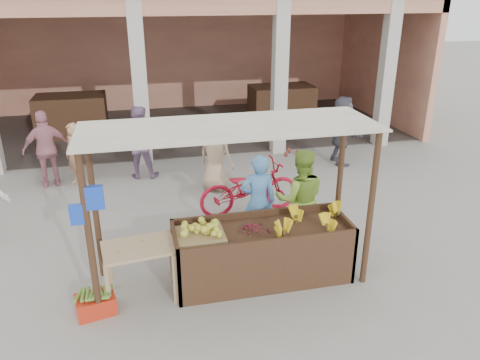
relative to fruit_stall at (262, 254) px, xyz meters
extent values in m
plane|color=gray|center=(-0.50, 0.00, -0.40)|extent=(60.00, 60.00, 0.00)
cube|color=tan|center=(-0.50, 11.40, 1.60)|extent=(14.00, 0.20, 4.00)
cube|color=tan|center=(6.40, 8.50, 1.60)|extent=(0.20, 6.00, 4.00)
cube|color=tan|center=(-0.50, 5.65, 3.35)|extent=(14.00, 0.30, 0.50)
cube|color=beige|center=(-1.50, 5.65, 1.60)|extent=(0.35, 0.35, 4.00)
cube|color=beige|center=(2.00, 5.65, 1.60)|extent=(0.35, 0.35, 4.00)
cube|color=beige|center=(5.00, 5.65, 1.60)|extent=(0.35, 0.35, 4.00)
cube|color=#462C1C|center=(-3.50, 8.50, 0.20)|extent=(2.00, 1.20, 1.20)
cube|color=#462C1C|center=(3.00, 8.50, 0.20)|extent=(2.00, 1.20, 1.20)
cube|color=#462C1C|center=(0.00, 0.00, 0.00)|extent=(2.60, 0.95, 0.80)
cylinder|color=#462C1C|center=(-2.35, -0.45, 0.78)|extent=(0.09, 0.09, 2.35)
cylinder|color=#462C1C|center=(1.45, -0.45, 0.78)|extent=(0.09, 0.09, 2.35)
cylinder|color=#462C1C|center=(-2.35, 0.60, 0.78)|extent=(0.09, 0.09, 2.35)
cylinder|color=#462C1C|center=(1.45, 0.60, 0.78)|extent=(0.09, 0.09, 2.35)
cube|color=beige|center=(-0.45, 0.08, 1.97)|extent=(4.00, 1.35, 0.03)
cube|color=blue|center=(-2.23, -0.45, 1.35)|extent=(0.22, 0.08, 0.30)
cube|color=blue|center=(-2.45, -0.45, 1.15)|extent=(0.18, 0.07, 0.26)
cube|color=#947A4C|center=(-0.92, 0.00, 0.43)|extent=(0.70, 0.60, 0.06)
ellipsoid|color=yellow|center=(-0.92, 0.00, 0.53)|extent=(0.60, 0.52, 0.13)
ellipsoid|color=maroon|center=(-0.12, -0.02, 0.47)|extent=(0.46, 0.37, 0.15)
cube|color=tan|center=(-1.77, -0.07, 0.38)|extent=(1.06, 0.78, 0.04)
cube|color=tan|center=(-2.22, -0.35, -0.02)|extent=(0.06, 0.06, 0.76)
cube|color=tan|center=(-1.33, -0.35, -0.02)|extent=(0.06, 0.06, 0.76)
cube|color=tan|center=(-2.22, 0.21, -0.02)|extent=(0.06, 0.06, 0.76)
cube|color=tan|center=(-1.33, 0.21, -0.02)|extent=(0.06, 0.06, 0.76)
cube|color=red|center=(-2.40, -0.32, -0.27)|extent=(0.57, 0.46, 0.26)
ellipsoid|color=maroon|center=(2.10, 5.19, -0.12)|extent=(0.41, 0.41, 0.56)
ellipsoid|color=maroon|center=(2.43, 5.24, -0.12)|extent=(0.41, 0.41, 0.56)
ellipsoid|color=maroon|center=(2.27, 5.47, -0.12)|extent=(0.41, 0.41, 0.56)
imported|color=#5391D7|center=(0.19, 0.94, 0.47)|extent=(0.70, 0.54, 1.73)
imported|color=#90BA3E|center=(0.86, 0.78, 0.51)|extent=(0.97, 0.69, 1.82)
imported|color=#A80F25|center=(0.36, 2.20, 0.14)|extent=(0.91, 2.14, 1.09)
imported|color=#C17886|center=(-3.59, 4.51, 0.51)|extent=(1.18, 0.82, 1.82)
imported|color=tan|center=(-0.07, 3.48, 0.47)|extent=(0.99, 0.95, 1.74)
imported|color=#4D4B57|center=(3.26, 4.43, 0.50)|extent=(0.80, 1.70, 1.80)
imported|color=tan|center=(-3.04, 4.48, 0.33)|extent=(0.66, 0.68, 1.46)
imported|color=gray|center=(-1.64, 4.62, 0.51)|extent=(0.97, 0.66, 1.83)
camera|label=1|loc=(-1.67, -5.81, 3.66)|focal=35.00mm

